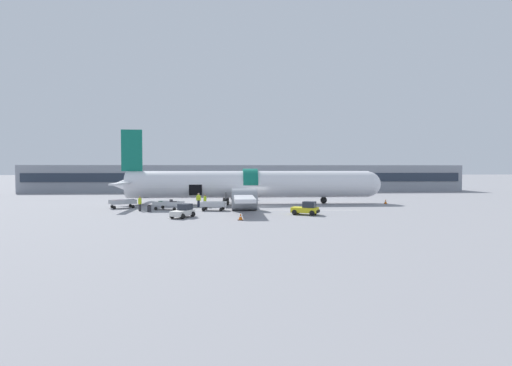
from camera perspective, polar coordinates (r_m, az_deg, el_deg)
ground_plane at (r=51.87m, az=0.42°, el=-3.32°), size 500.00×500.00×0.00m
apron_marking_line at (r=46.79m, az=-2.07°, el=-3.91°), size 27.87×2.01×0.01m
terminal_strip at (r=88.24m, az=-1.44°, el=0.73°), size 91.26×13.92×5.55m
airplane at (r=54.78m, az=-1.33°, el=-0.29°), size 37.05×32.25×10.09m
baggage_tug_lead at (r=40.49m, az=-10.35°, el=-4.06°), size 2.46×3.14×1.35m
baggage_tug_mid at (r=42.51m, az=7.17°, el=-3.70°), size 3.15×2.55×1.42m
baggage_cart_loading at (r=48.42m, az=-12.31°, el=-3.10°), size 4.34×2.79×1.22m
baggage_cart_queued at (r=46.63m, az=-5.97°, el=-3.33°), size 3.89×2.11×1.02m
baggage_cart_empty at (r=51.88m, az=-18.50°, el=-2.84°), size 3.97×2.70×1.03m
ground_crew_loader_a at (r=50.52m, az=-7.30°, el=-2.52°), size 0.41×0.56×1.61m
ground_crew_loader_b at (r=51.01m, az=-8.21°, el=-2.37°), size 0.62×0.47×1.78m
ground_crew_driver at (r=47.72m, az=-16.26°, el=-2.80°), size 0.45×0.60×1.70m
suitcase_on_tarmac_upright at (r=46.70m, az=-15.00°, el=-3.56°), size 0.46×0.30×0.80m
safety_cone_nose at (r=57.84m, az=18.02°, el=-2.56°), size 0.56×0.56×0.65m
safety_cone_engine_left at (r=37.85m, az=-2.22°, el=-4.86°), size 0.56×0.56×0.67m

